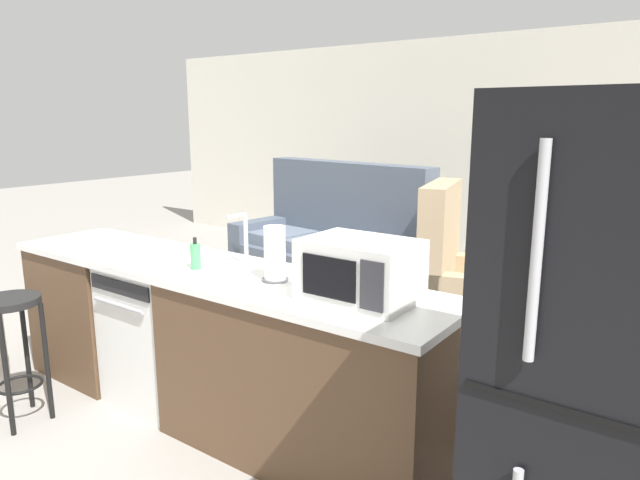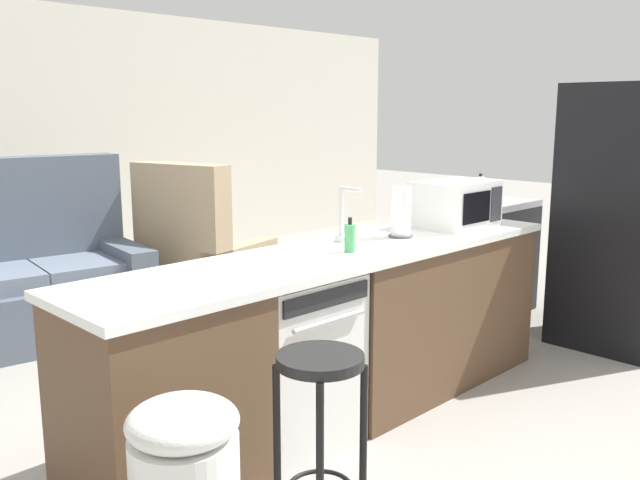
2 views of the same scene
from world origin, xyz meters
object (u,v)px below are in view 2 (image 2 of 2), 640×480
dishwasher (284,359)px  kettle (480,186)px  soap_bottle (350,238)px  armchair (200,266)px  microwave (455,204)px  bar_stool (320,408)px  paper_towel_roll (401,213)px  stove_range (480,256)px  refrigerator (623,217)px

dishwasher → kettle: 2.91m
soap_bottle → armchair: (0.64, 2.25, -0.62)m
microwave → bar_stool: size_ratio=0.68×
paper_towel_roll → armchair: size_ratio=0.24×
dishwasher → armchair: (1.03, 2.18, -0.07)m
stove_range → refrigerator: 1.18m
refrigerator → kettle: 1.24m
paper_towel_roll → armchair: (0.14, 2.17, -0.69)m
paper_towel_roll → armchair: armchair is taller
refrigerator → armchair: refrigerator is taller
bar_stool → armchair: (1.47, 2.87, -0.19)m
soap_bottle → armchair: bearing=74.1°
paper_towel_roll → dishwasher: bearing=-179.4°
stove_range → microwave: microwave is taller
kettle → armchair: armchair is taller
stove_range → armchair: armchair is taller
stove_range → bar_stool: 3.28m
refrigerator → armchair: 3.19m
dishwasher → kettle: bearing=13.8°
soap_bottle → kettle: kettle is taller
armchair → dishwasher: bearing=-115.3°
kettle → bar_stool: 3.52m
paper_towel_roll → bar_stool: bearing=-152.2°
soap_bottle → kettle: size_ratio=0.86×
dishwasher → bar_stool: size_ratio=1.14×
bar_stool → armchair: size_ratio=0.62×
soap_bottle → stove_range: bearing=15.6°
microwave → soap_bottle: 1.02m
bar_stool → paper_towel_roll: bearing=27.8°
dishwasher → bar_stool: (-0.44, -0.69, 0.11)m
kettle → bar_stool: bearing=-156.9°
dishwasher → microwave: (1.40, -0.00, 0.62)m
kettle → refrigerator: bearing=-97.8°
soap_bottle → bar_stool: bearing=-143.0°
refrigerator → bar_stool: size_ratio=2.40×
paper_towel_roll → bar_stool: (-1.33, -0.70, -0.50)m
stove_range → kettle: size_ratio=4.39×
microwave → stove_range: bearing=24.7°
kettle → stove_range: bearing=-142.3°
stove_range → bar_stool: stove_range is taller
microwave → bar_stool: 2.03m
refrigerator → paper_towel_roll: (-1.71, 0.56, 0.15)m
soap_bottle → dishwasher: bearing=169.9°
dishwasher → refrigerator: size_ratio=0.47×
stove_range → soap_bottle: soap_bottle is taller
dishwasher → armchair: size_ratio=0.70×
stove_range → bar_stool: size_ratio=1.22×
bar_stool → refrigerator: bearing=2.7°
refrigerator → microwave: size_ratio=3.55×
paper_towel_roll → bar_stool: 1.58m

